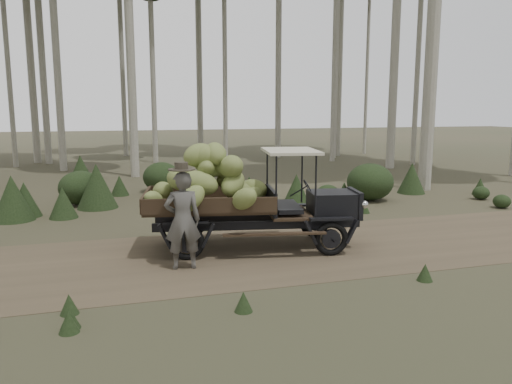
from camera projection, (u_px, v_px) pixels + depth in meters
The scene contains 5 objects.
ground at pixel (202, 258), 9.77m from camera, with size 120.00×120.00×0.00m, color #473D2B.
dirt_track at pixel (202, 258), 9.76m from camera, with size 70.00×4.00×0.01m, color brown.
banana_truck at pixel (233, 187), 10.19m from camera, with size 4.68×2.46×2.31m.
farmer at pixel (183, 219), 8.98m from camera, with size 0.68×0.50×1.96m.
undergrowth at pixel (120, 219), 10.82m from camera, with size 22.82×22.35×1.35m.
Camera 1 is at (-1.67, -9.33, 2.89)m, focal length 35.00 mm.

